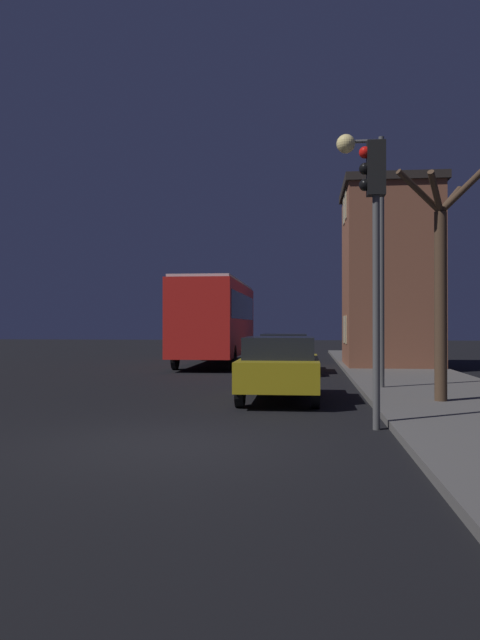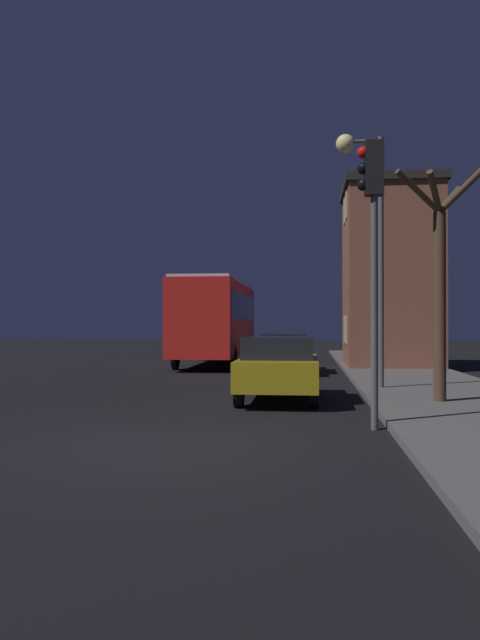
% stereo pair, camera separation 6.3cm
% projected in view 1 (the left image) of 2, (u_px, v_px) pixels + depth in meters
% --- Properties ---
extents(ground_plane, '(120.00, 120.00, 0.00)m').
position_uv_depth(ground_plane, '(166.00, 444.00, 9.06)').
color(ground_plane, black).
extents(brick_building, '(3.74, 4.71, 7.17)m').
position_uv_depth(brick_building, '(390.00, 274.00, 24.76)').
color(brick_building, brown).
rests_on(brick_building, sidewalk).
extents(streetlamp, '(1.21, 0.49, 6.51)m').
position_uv_depth(streetlamp, '(364.00, 203.00, 16.01)').
color(streetlamp, '#4C4C4C').
rests_on(streetlamp, sidewalk).
extents(traffic_light, '(0.43, 0.24, 4.76)m').
position_uv_depth(traffic_light, '(374.00, 224.00, 10.28)').
color(traffic_light, '#4C4C4C').
rests_on(traffic_light, ground).
extents(bare_tree, '(2.23, 1.74, 5.17)m').
position_uv_depth(bare_tree, '(443.00, 275.00, 13.06)').
color(bare_tree, '#473323').
rests_on(bare_tree, sidewalk).
extents(bus, '(2.43, 9.81, 3.56)m').
position_uv_depth(bus, '(216.00, 316.00, 26.87)').
color(bus, red).
rests_on(bus, ground).
extents(car_near_lane, '(1.74, 3.95, 1.46)m').
position_uv_depth(car_near_lane, '(280.00, 366.00, 14.15)').
color(car_near_lane, olive).
rests_on(car_near_lane, ground).
extents(car_mid_lane, '(1.80, 4.69, 1.40)m').
position_uv_depth(car_mid_lane, '(285.00, 352.00, 22.60)').
color(car_mid_lane, black).
rests_on(car_mid_lane, ground).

